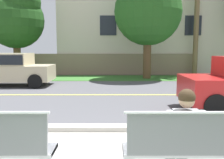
{
  "coord_description": "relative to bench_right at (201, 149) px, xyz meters",
  "views": [
    {
      "loc": [
        0.31,
        -2.93,
        1.78
      ],
      "look_at": [
        0.29,
        3.29,
        1.0
      ],
      "focal_mm": 40.27,
      "sensor_mm": 36.0,
      "label": 1
    }
  ],
  "objects": [
    {
      "name": "shade_tree_left",
      "position": [
        1.02,
        11.48,
        3.66
      ],
      "size": [
        3.85,
        3.85,
        6.34
      ],
      "color": "brown",
      "rests_on": "ground_plane"
    },
    {
      "name": "bench_right",
      "position": [
        0.0,
        0.0,
        0.0
      ],
      "size": [
        2.01,
        0.48,
        1.01
      ],
      "color": "silver",
      "rests_on": "ground_plane"
    },
    {
      "name": "far_verge_grass",
      "position": [
        -1.46,
        11.76,
        -0.46
      ],
      "size": [
        48.0,
        2.8,
        0.02
      ],
      "primitive_type": "cube",
      "color": "#38702D",
      "rests_on": "ground_plane"
    },
    {
      "name": "garden_wall",
      "position": [
        -2.06,
        13.95,
        0.24
      ],
      "size": [
        13.0,
        0.36,
        1.4
      ],
      "primitive_type": "cube",
      "color": "gray",
      "rests_on": "ground_plane"
    },
    {
      "name": "street_asphalt",
      "position": [
        -1.46,
        6.28,
        -0.46
      ],
      "size": [
        52.0,
        8.0,
        0.01
      ],
      "primitive_type": "cube",
      "color": "#515156",
      "rests_on": "ground_plane"
    },
    {
      "name": "car_beige_near",
      "position": [
        -6.15,
        8.68,
        0.39
      ],
      "size": [
        4.3,
        1.86,
        1.54
      ],
      "color": "#C6B793",
      "rests_on": "ground_plane"
    },
    {
      "name": "curb_edge",
      "position": [
        -1.46,
        2.13,
        -0.41
      ],
      "size": [
        44.0,
        0.3,
        0.11
      ],
      "primitive_type": "cube",
      "color": "#ADA89E",
      "rests_on": "ground_plane"
    },
    {
      "name": "road_centre_line",
      "position": [
        -1.46,
        6.28,
        -0.45
      ],
      "size": [
        48.0,
        0.14,
        0.01
      ],
      "primitive_type": "cube",
      "color": "#E0CC4C",
      "rests_on": "ground_plane"
    },
    {
      "name": "house_across_street",
      "position": [
        1.43,
        17.15,
        2.86
      ],
      "size": [
        13.64,
        6.91,
        6.57
      ],
      "color": "beige",
      "rests_on": "ground_plane"
    },
    {
      "name": "shade_tree_far_left",
      "position": [
        -7.08,
        12.82,
        3.29
      ],
      "size": [
        3.51,
        3.51,
        5.79
      ],
      "color": "brown",
      "rests_on": "ground_plane"
    },
    {
      "name": "ground_plane",
      "position": [
        -1.46,
        7.78,
        -0.46
      ],
      "size": [
        140.0,
        140.0,
        0.0
      ],
      "primitive_type": "plane",
      "color": "#665B4C"
    },
    {
      "name": "seated_person_grey",
      "position": [
        -0.17,
        0.17,
        0.21
      ],
      "size": [
        0.52,
        0.68,
        1.25
      ],
      "color": "#47382D",
      "rests_on": "ground_plane"
    }
  ]
}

